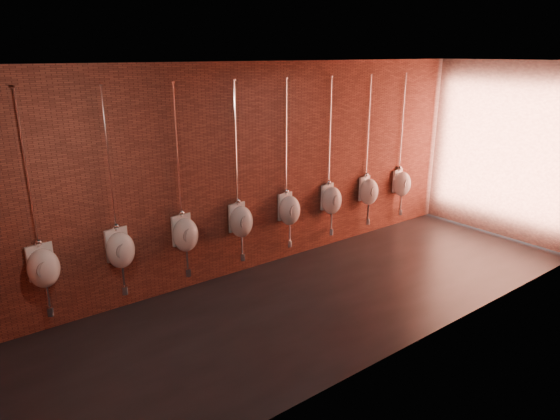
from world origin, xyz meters
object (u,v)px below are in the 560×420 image
(urinal_5, at_px, (331,199))
(urinal_7, at_px, (402,183))
(urinal_0, at_px, (43,267))
(urinal_1, at_px, (120,249))
(urinal_3, at_px, (241,221))
(urinal_2, at_px, (185,234))
(urinal_4, at_px, (289,209))
(urinal_6, at_px, (369,191))

(urinal_5, distance_m, urinal_7, 1.87)
(urinal_0, relative_size, urinal_7, 1.00)
(urinal_1, bearing_deg, urinal_3, 0.00)
(urinal_3, bearing_deg, urinal_1, 180.00)
(urinal_3, relative_size, urinal_5, 1.00)
(urinal_2, relative_size, urinal_3, 1.00)
(urinal_2, relative_size, urinal_5, 1.00)
(urinal_5, xyz_separation_m, urinal_7, (1.87, 0.00, 0.00))
(urinal_4, height_order, urinal_6, same)
(urinal_1, relative_size, urinal_2, 1.00)
(urinal_4, relative_size, urinal_6, 1.00)
(urinal_2, relative_size, urinal_6, 1.00)
(urinal_0, bearing_deg, urinal_4, 0.00)
(urinal_0, xyz_separation_m, urinal_2, (1.87, 0.00, 0.00))
(urinal_5, bearing_deg, urinal_0, 180.00)
(urinal_2, relative_size, urinal_4, 1.00)
(urinal_6, relative_size, urinal_7, 1.00)
(urinal_1, distance_m, urinal_7, 5.60)
(urinal_3, bearing_deg, urinal_6, 0.00)
(urinal_5, bearing_deg, urinal_2, 180.00)
(urinal_2, bearing_deg, urinal_6, 0.00)
(urinal_3, xyz_separation_m, urinal_6, (2.80, 0.00, 0.00))
(urinal_3, xyz_separation_m, urinal_4, (0.93, 0.00, 0.00))
(urinal_3, distance_m, urinal_5, 1.87)
(urinal_7, bearing_deg, urinal_6, 180.00)
(urinal_1, bearing_deg, urinal_2, 0.00)
(urinal_1, relative_size, urinal_7, 1.00)
(urinal_7, bearing_deg, urinal_0, 180.00)
(urinal_1, bearing_deg, urinal_6, 0.00)
(urinal_2, height_order, urinal_4, same)
(urinal_3, height_order, urinal_4, same)
(urinal_0, bearing_deg, urinal_1, 0.00)
(urinal_1, relative_size, urinal_5, 1.00)
(urinal_2, distance_m, urinal_3, 0.93)
(urinal_2, relative_size, urinal_7, 1.00)
(urinal_4, xyz_separation_m, urinal_7, (2.80, 0.00, 0.00))
(urinal_4, bearing_deg, urinal_0, 180.00)
(urinal_1, xyz_separation_m, urinal_2, (0.93, 0.00, 0.00))
(urinal_3, relative_size, urinal_4, 1.00)
(urinal_1, bearing_deg, urinal_7, 0.00)
(urinal_2, height_order, urinal_5, same)
(urinal_4, relative_size, urinal_7, 1.00)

